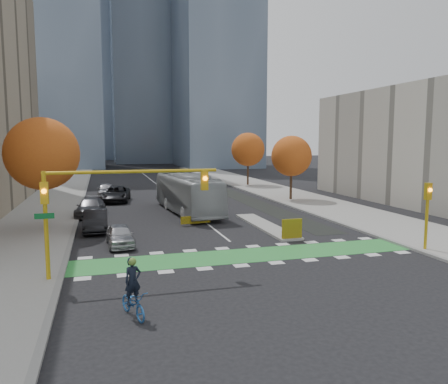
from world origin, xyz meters
TOP-DOWN VIEW (x-y plane):
  - ground at (0.00, 0.00)m, footprint 300.00×300.00m
  - sidewalk_west at (-13.50, 20.00)m, footprint 7.00×120.00m
  - sidewalk_east at (13.50, 20.00)m, footprint 7.00×120.00m
  - curb_west at (-10.00, 20.00)m, footprint 0.30×120.00m
  - curb_east at (10.00, 20.00)m, footprint 0.30×120.00m
  - bike_crossing at (0.00, 1.50)m, footprint 20.00×3.00m
  - centre_line at (0.00, 40.00)m, footprint 0.15×70.00m
  - bike_lane_paint at (7.50, 30.00)m, footprint 2.50×50.00m
  - median_island at (4.00, 9.00)m, footprint 1.60×10.00m
  - hazard_board at (4.00, 4.20)m, footprint 1.40×0.12m
  - building_east at (27.00, 16.00)m, footprint 14.00×30.00m
  - tower_nw at (-18.00, 90.00)m, footprint 22.00×22.00m
  - tower_nc at (6.00, 110.00)m, footprint 20.00×20.00m
  - tower_ne at (20.00, 85.00)m, footprint 18.00×24.00m
  - tower_far at (-4.00, 140.00)m, footprint 26.00×26.00m
  - tree_west at (-12.00, 12.00)m, footprint 5.20×5.20m
  - tree_east_near at (12.00, 22.00)m, footprint 4.40×4.40m
  - tree_east_far at (12.50, 38.00)m, footprint 4.80×4.80m
  - traffic_signal_west at (-7.93, -0.51)m, footprint 8.53×0.56m
  - traffic_signal_east at (10.50, -0.51)m, footprint 0.35×0.43m
  - cyclist at (-6.98, -5.70)m, footprint 1.31×2.10m
  - bus at (-0.45, 17.16)m, footprint 4.14×13.02m
  - parked_car_a at (-6.96, 5.82)m, footprint 1.80×4.03m
  - parked_car_b at (-8.48, 10.82)m, footprint 1.73×4.76m
  - parked_car_c at (-8.97, 17.66)m, footprint 2.80×5.51m
  - parked_car_d at (-6.50, 26.20)m, footprint 3.47×6.17m
  - parked_car_e at (-7.49, 31.20)m, footprint 2.03×4.65m

SIDE VIEW (x-z plane):
  - ground at x=0.00m, z-range 0.00..0.00m
  - centre_line at x=0.00m, z-range 0.00..0.01m
  - bike_lane_paint at x=7.50m, z-range 0.00..0.01m
  - bike_crossing at x=0.00m, z-range 0.00..0.01m
  - sidewalk_west at x=-13.50m, z-range 0.00..0.15m
  - sidewalk_east at x=13.50m, z-range 0.00..0.15m
  - curb_west at x=-10.00m, z-range -0.01..0.15m
  - curb_east at x=10.00m, z-range -0.01..0.15m
  - median_island at x=4.00m, z-range 0.00..0.16m
  - parked_car_a at x=-6.96m, z-range 0.00..1.35m
  - cyclist at x=-6.98m, z-range -0.38..1.90m
  - parked_car_c at x=-8.97m, z-range 0.00..1.53m
  - parked_car_e at x=-7.49m, z-range 0.00..1.56m
  - parked_car_b at x=-8.48m, z-range 0.00..1.56m
  - hazard_board at x=4.00m, z-range 0.15..1.45m
  - parked_car_d at x=-6.50m, z-range 0.00..1.63m
  - bus at x=-0.45m, z-range 0.00..3.57m
  - traffic_signal_east at x=10.50m, z-range 0.68..4.78m
  - traffic_signal_west at x=-7.93m, z-range 1.43..6.63m
  - tree_east_near at x=12.00m, z-range 1.33..8.40m
  - tree_east_far at x=12.50m, z-range 1.42..9.07m
  - tree_west at x=-12.00m, z-range 1.50..9.73m
  - building_east at x=27.00m, z-range 0.00..12.00m
  - tower_ne at x=20.00m, z-range 0.00..60.00m
  - tower_nw at x=-18.00m, z-range 0.00..70.00m
  - tower_far at x=-4.00m, z-range 0.00..80.00m
  - tower_nc at x=6.00m, z-range 0.00..90.00m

